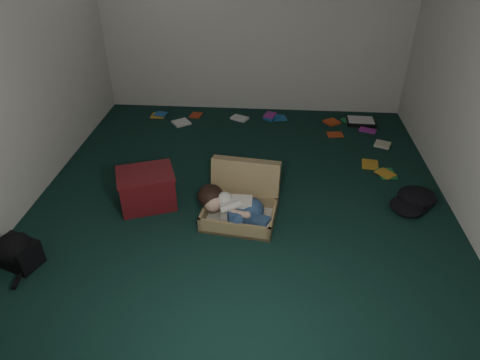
# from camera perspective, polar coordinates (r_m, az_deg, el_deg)

# --- Properties ---
(floor) EXTENTS (4.50, 4.50, 0.00)m
(floor) POSITION_cam_1_polar(r_m,az_deg,el_deg) (4.16, 0.16, -2.92)
(floor) COLOR black
(floor) RESTS_ON ground
(wall_back) EXTENTS (4.50, 0.00, 4.50)m
(wall_back) POSITION_cam_1_polar(r_m,az_deg,el_deg) (5.73, 1.98, 21.50)
(wall_back) COLOR silver
(wall_back) RESTS_ON ground
(wall_front) EXTENTS (4.50, 0.00, 4.50)m
(wall_front) POSITION_cam_1_polar(r_m,az_deg,el_deg) (1.61, -5.88, -12.32)
(wall_front) COLOR silver
(wall_front) RESTS_ON ground
(wall_left) EXTENTS (0.00, 4.50, 4.50)m
(wall_left) POSITION_cam_1_polar(r_m,az_deg,el_deg) (4.20, -29.00, 13.24)
(wall_left) COLOR silver
(wall_left) RESTS_ON ground
(suitcase) EXTENTS (0.72, 0.70, 0.47)m
(suitcase) POSITION_cam_1_polar(r_m,az_deg,el_deg) (3.93, 0.25, -2.78)
(suitcase) COLOR #978053
(suitcase) RESTS_ON floor
(person) EXTENTS (0.68, 0.40, 0.29)m
(person) POSITION_cam_1_polar(r_m,az_deg,el_deg) (3.79, -0.89, -3.60)
(person) COLOR beige
(person) RESTS_ON suitcase
(maroon_bin) EXTENTS (0.63, 0.56, 0.36)m
(maroon_bin) POSITION_cam_1_polar(r_m,az_deg,el_deg) (4.13, -12.30, -1.12)
(maroon_bin) COLOR maroon
(maroon_bin) RESTS_ON floor
(backpack) EXTENTS (0.48, 0.43, 0.24)m
(backpack) POSITION_cam_1_polar(r_m,az_deg,el_deg) (3.85, -27.50, -8.59)
(backpack) COLOR black
(backpack) RESTS_ON floor
(clothing_pile) EXTENTS (0.43, 0.37, 0.13)m
(clothing_pile) POSITION_cam_1_polar(r_m,az_deg,el_deg) (4.36, 22.47, -2.92)
(clothing_pile) COLOR black
(clothing_pile) RESTS_ON floor
(paper_tray) EXTENTS (0.37, 0.28, 0.05)m
(paper_tray) POSITION_cam_1_polar(r_m,az_deg,el_deg) (5.90, 15.79, 7.53)
(paper_tray) COLOR black
(paper_tray) RESTS_ON floor
(book_scatter) EXTENTS (3.07, 1.58, 0.02)m
(book_scatter) POSITION_cam_1_polar(r_m,az_deg,el_deg) (5.57, 7.65, 6.80)
(book_scatter) COLOR gold
(book_scatter) RESTS_ON floor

